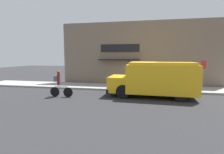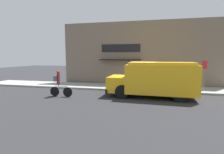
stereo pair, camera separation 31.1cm
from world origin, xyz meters
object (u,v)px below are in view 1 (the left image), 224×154
at_px(school_bus, 156,79).
at_px(trash_bin, 134,81).
at_px(stop_sign_post, 203,70).
at_px(cyclist, 59,84).

height_order(school_bus, trash_bin, school_bus).
distance_m(school_bus, stop_sign_post, 4.05).
height_order(school_bus, cyclist, school_bus).
bearing_deg(school_bus, cyclist, -166.30).
distance_m(stop_sign_post, trash_bin, 5.24).
bearing_deg(school_bus, trash_bin, 120.98).
bearing_deg(cyclist, stop_sign_post, 18.71).
relative_size(cyclist, trash_bin, 1.80).
bearing_deg(school_bus, stop_sign_post, 33.61).
distance_m(school_bus, trash_bin, 3.43).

